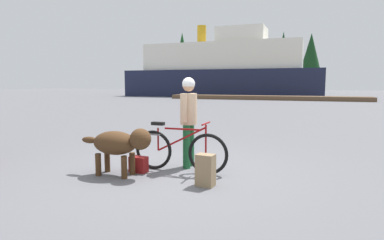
{
  "coord_description": "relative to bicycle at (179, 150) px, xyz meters",
  "views": [
    {
      "loc": [
        2.28,
        -5.27,
        1.6
      ],
      "look_at": [
        0.12,
        0.68,
        0.88
      ],
      "focal_mm": 30.08,
      "sensor_mm": 36.0,
      "label": 1
    }
  ],
  "objects": [
    {
      "name": "ground_plane",
      "position": [
        -0.11,
        -0.03,
        -0.4
      ],
      "size": [
        160.0,
        160.0,
        0.0
      ],
      "primitive_type": "plane",
      "color": "slate"
    },
    {
      "name": "pine_tree_center",
      "position": [
        2.23,
        48.17,
        5.67
      ],
      "size": [
        3.3,
        3.3,
        9.26
      ],
      "color": "#4C331E",
      "rests_on": "ground_plane"
    },
    {
      "name": "person_cyclist",
      "position": [
        0.04,
        0.38,
        0.64
      ],
      "size": [
        0.32,
        0.53,
        1.72
      ],
      "color": "#19592D",
      "rests_on": "ground_plane"
    },
    {
      "name": "dog",
      "position": [
        -0.87,
        -0.58,
        0.17
      ],
      "size": [
        1.37,
        0.49,
        0.85
      ],
      "color": "#472D19",
      "rests_on": "ground_plane"
    },
    {
      "name": "ferry_boat",
      "position": [
        -7.88,
        33.94,
        2.71
      ],
      "size": [
        23.39,
        7.78,
        8.8
      ],
      "color": "#191E38",
      "rests_on": "ground_plane"
    },
    {
      "name": "handbag_pannier",
      "position": [
        -0.68,
        -0.27,
        -0.25
      ],
      "size": [
        0.33,
        0.21,
        0.29
      ],
      "primitive_type": "cube",
      "rotation": [
        0.0,
        0.0,
        -0.09
      ],
      "color": "maroon",
      "rests_on": "ground_plane"
    },
    {
      "name": "pine_tree_far_left",
      "position": [
        -18.95,
        47.86,
        5.8
      ],
      "size": [
        3.42,
        3.42,
        10.42
      ],
      "color": "#4C331E",
      "rests_on": "ground_plane"
    },
    {
      "name": "backpack",
      "position": [
        0.7,
        -0.62,
        -0.14
      ],
      "size": [
        0.3,
        0.23,
        0.51
      ],
      "primitive_type": "cube",
      "rotation": [
        0.0,
        0.0,
        -0.11
      ],
      "color": "#8C7251",
      "rests_on": "ground_plane"
    },
    {
      "name": "dock_pier",
      "position": [
        -1.87,
        27.01,
        -0.2
      ],
      "size": [
        19.11,
        2.19,
        0.4
      ],
      "primitive_type": "cube",
      "color": "brown",
      "rests_on": "ground_plane"
    },
    {
      "name": "pine_tree_mid_back",
      "position": [
        -2.33,
        53.71,
        6.01
      ],
      "size": [
        3.02,
        3.02,
        10.56
      ],
      "color": "#4C331E",
      "rests_on": "ground_plane"
    },
    {
      "name": "bicycle",
      "position": [
        0.0,
        0.0,
        0.0
      ],
      "size": [
        1.8,
        0.44,
        0.92
      ],
      "color": "black",
      "rests_on": "ground_plane"
    },
    {
      "name": "sailboat_moored",
      "position": [
        -10.49,
        34.77,
        0.12
      ],
      "size": [
        6.95,
        1.94,
        8.98
      ],
      "color": "silver",
      "rests_on": "ground_plane"
    }
  ]
}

